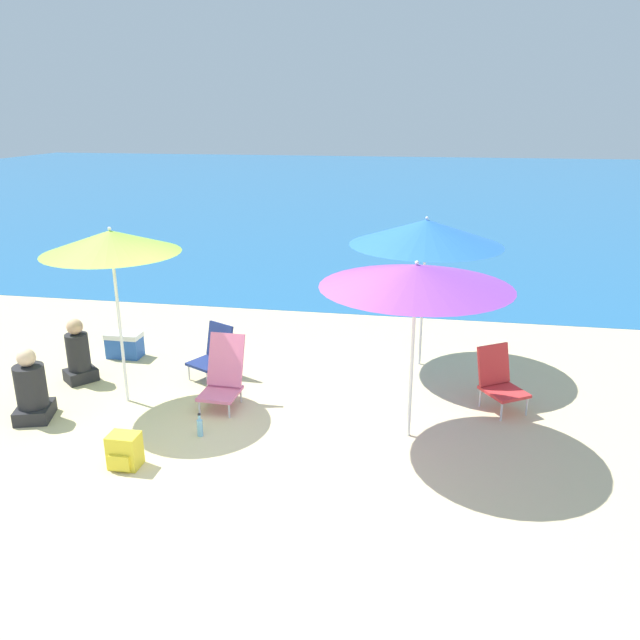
# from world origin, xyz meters

# --- Properties ---
(ground_plane) EXTENTS (60.00, 60.00, 0.00)m
(ground_plane) POSITION_xyz_m (0.00, 0.00, 0.00)
(ground_plane) COLOR beige
(sea_water) EXTENTS (60.00, 40.00, 0.01)m
(sea_water) POSITION_xyz_m (0.00, 24.96, 0.00)
(sea_water) COLOR #23669E
(sea_water) RESTS_ON ground
(beach_umbrella_purple) EXTENTS (1.95, 1.95, 1.94)m
(beach_umbrella_purple) POSITION_xyz_m (1.69, 0.85, 1.78)
(beach_umbrella_purple) COLOR white
(beach_umbrella_purple) RESTS_ON ground
(beach_umbrella_blue) EXTENTS (2.01, 2.01, 2.05)m
(beach_umbrella_blue) POSITION_xyz_m (1.75, 2.91, 1.85)
(beach_umbrella_blue) COLOR white
(beach_umbrella_blue) RESTS_ON ground
(beach_umbrella_lime) EXTENTS (1.54, 1.54, 2.12)m
(beach_umbrella_lime) POSITION_xyz_m (-1.71, 1.12, 1.95)
(beach_umbrella_lime) COLOR white
(beach_umbrella_lime) RESTS_ON ground
(beach_chair_navy) EXTENTS (0.60, 0.64, 0.70)m
(beach_chair_navy) POSITION_xyz_m (-0.90, 2.01, 0.34)
(beach_chair_navy) COLOR silver
(beach_chair_navy) RESTS_ON ground
(beach_chair_pink) EXTENTS (0.45, 0.62, 0.83)m
(beach_chair_pink) POSITION_xyz_m (-0.52, 1.25, 0.38)
(beach_chair_pink) COLOR silver
(beach_chair_pink) RESTS_ON ground
(beach_chair_red) EXTENTS (0.64, 0.68, 0.73)m
(beach_chair_red) POSITION_xyz_m (2.69, 1.73, 0.36)
(beach_chair_red) COLOR silver
(beach_chair_red) RESTS_ON ground
(person_seated_near) EXTENTS (0.48, 0.48, 0.85)m
(person_seated_near) POSITION_xyz_m (-2.58, 1.57, 0.35)
(person_seated_near) COLOR #262628
(person_seated_near) RESTS_ON ground
(person_seated_far) EXTENTS (0.48, 0.53, 0.85)m
(person_seated_far) POSITION_xyz_m (-2.53, 0.50, 0.34)
(person_seated_far) COLOR #262628
(person_seated_far) RESTS_ON ground
(backpack_yellow) EXTENTS (0.30, 0.25, 0.35)m
(backpack_yellow) POSITION_xyz_m (-1.04, -0.27, 0.17)
(backpack_yellow) COLOR yellow
(backpack_yellow) RESTS_ON ground
(water_bottle) EXTENTS (0.06, 0.06, 0.27)m
(water_bottle) POSITION_xyz_m (-0.53, 0.44, 0.10)
(water_bottle) COLOR #8CCCEA
(water_bottle) RESTS_ON ground
(cooler_box) EXTENTS (0.49, 0.28, 0.36)m
(cooler_box) POSITION_xyz_m (-2.40, 2.44, 0.18)
(cooler_box) COLOR #2859B2
(cooler_box) RESTS_ON ground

